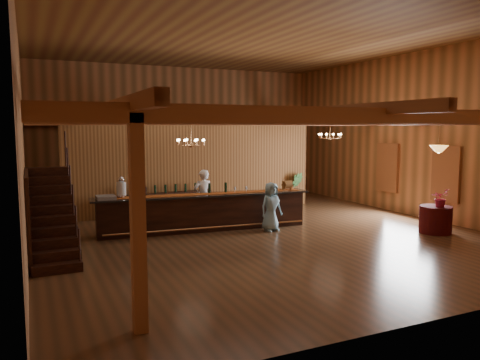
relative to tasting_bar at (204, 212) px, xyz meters
name	(u,v)px	position (x,y,z in m)	size (l,w,h in m)	color
floor	(252,230)	(1.27, -0.56, -0.54)	(14.00, 14.00, 0.00)	#46301D
ceiling	(252,38)	(1.27, -0.56, 4.96)	(14.00, 14.00, 0.00)	brown
wall_back	(180,133)	(1.27, 6.44, 2.21)	(12.00, 0.10, 5.50)	#BA7443
wall_front	(454,144)	(1.27, -7.56, 2.21)	(12.00, 0.10, 5.50)	#BA7443
wall_left	(22,138)	(-4.73, -0.56, 2.21)	(0.10, 14.00, 5.50)	#BA7443
wall_right	(411,135)	(7.27, -0.56, 2.21)	(0.10, 14.00, 5.50)	#BA7443
beam_grid	(245,119)	(1.27, -0.05, 2.70)	(11.90, 13.90, 0.39)	#95562E
support_posts	(260,177)	(1.27, -1.06, 1.06)	(9.20, 10.20, 3.20)	#95562E
partition_wall	(196,169)	(0.77, 2.94, 1.01)	(9.00, 0.18, 3.10)	brown
window_right_front	(446,174)	(7.22, -2.16, 1.01)	(0.12, 1.05, 1.75)	white
window_right_back	(388,168)	(7.22, 0.44, 1.01)	(0.12, 1.05, 1.75)	white
staircase	(52,215)	(-4.18, -1.30, 0.46)	(1.00, 2.80, 2.00)	#37180D
backroom_boxes	(185,190)	(0.98, 4.94, -0.01)	(4.10, 0.60, 1.10)	#37180D
tasting_bar	(204,212)	(0.00, 0.00, 0.00)	(6.43, 1.35, 1.08)	#37180D
beverage_dispenser	(121,188)	(-2.32, 0.25, 0.81)	(0.26, 0.26, 0.60)	silver
glass_rack_tray	(106,197)	(-2.76, 0.19, 0.57)	(0.50, 0.50, 0.10)	gray
raffle_drum	(287,185)	(2.62, -0.27, 0.70)	(0.34, 0.24, 0.30)	brown
bar_bottle_0	(209,188)	(0.21, 0.11, 0.67)	(0.07, 0.07, 0.30)	black
bar_bottle_1	(226,188)	(0.71, 0.06, 0.67)	(0.07, 0.07, 0.30)	black
backbar_shelf	(171,204)	(-0.29, 2.52, -0.14)	(2.86, 0.45, 0.81)	#37180D
round_table	(435,220)	(5.88, -3.07, -0.15)	(0.89, 0.89, 0.77)	#470C07
chandelier_left	(191,142)	(-0.43, -0.14, 2.05)	(0.80, 0.80, 0.77)	#BF814E
chandelier_right	(330,136)	(5.22, 1.21, 2.16)	(0.80, 0.80, 0.66)	#BF814E
pendant_lamp	(439,149)	(5.88, -3.07, 1.86)	(0.52, 0.52, 0.90)	#BF814E
bartender	(203,197)	(0.27, 0.83, 0.31)	(0.62, 0.41, 1.70)	white
staff_second	(137,201)	(-1.82, 0.71, 0.35)	(0.86, 0.67, 1.78)	black
guest	(271,207)	(1.74, -0.88, 0.17)	(0.69, 0.45, 1.42)	#81AFC2
floor_plant	(294,189)	(4.70, 2.75, 0.10)	(0.70, 0.56, 1.27)	#3B6F34
table_flowers	(440,198)	(5.86, -3.22, 0.49)	(0.47, 0.41, 0.52)	#A71B39
table_vase	(441,201)	(5.93, -3.17, 0.38)	(0.15, 0.15, 0.29)	#BF814E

